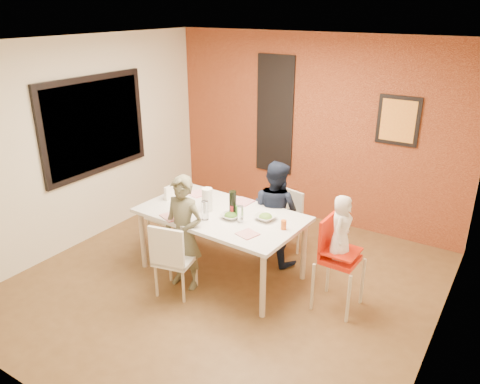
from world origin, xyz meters
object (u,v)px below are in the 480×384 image
Objects in this scene: chair_left at (173,211)px; wine_bottle at (233,204)px; paper_towel_roll at (207,200)px; child_near at (184,233)px; chair_near at (172,256)px; dining_table at (221,218)px; child_far at (275,212)px; toddler at (341,227)px; chair_far at (285,219)px; high_chair at (336,255)px.

chair_left is 1.13m from wine_bottle.
child_near is at bearing -94.38° from paper_towel_roll.
chair_near is at bearing -90.64° from child_near.
child_far reaches higher than dining_table.
toddler reaches higher than chair_near.
toddler reaches higher than chair_far.
child_near is (-0.02, 0.24, 0.18)m from chair_near.
chair_left is 2.27m from high_chair.
chair_near is 3.15× the size of paper_towel_roll.
high_chair is at bearing 80.44° from toddler.
toddler is at bearing -23.85° from chair_far.
toddler is (2.29, -0.05, 0.41)m from chair_left.
child_near is at bearing -98.51° from chair_near.
chair_near is 1.03× the size of chair_far.
high_chair is at bearing 161.76° from child_far.
wine_bottle is (0.35, 0.68, 0.46)m from chair_near.
toddler is 2.23× the size of wine_bottle.
wine_bottle reaches higher than dining_table.
child_far reaches higher than chair_far.
wine_bottle is at bearing 4.91° from paper_towel_roll.
child_near reaches higher than toddler.
chair_near is at bearing -117.35° from wine_bottle.
chair_near is 0.79m from paper_towel_roll.
high_chair is at bearing 4.33° from dining_table.
paper_towel_roll is (-0.17, -0.03, 0.21)m from dining_table.
dining_table is at bearing 179.84° from wine_bottle.
paper_towel_roll is at bearing 96.46° from high_chair.
chair_near is 1.64m from chair_far.
child_near is 1.73m from toddler.
toddler is (0.03, -0.00, 0.33)m from high_chair.
toddler reaches higher than high_chair.
chair_near is at bearing 75.35° from child_far.
chair_near is 0.66× the size of child_near.
dining_table is at bearing -102.34° from chair_far.
child_near is (-0.60, -1.30, 0.19)m from chair_far.
wine_bottle is (-1.22, -0.11, 0.33)m from high_chair.
child_far is 4.30× the size of wine_bottle.
child_far reaches higher than chair_left.
paper_towel_roll is (-0.57, -0.89, 0.46)m from chair_far.
chair_near is 1.84m from toddler.
chair_far is 1.15m from paper_towel_roll.
high_chair is 1.60m from paper_towel_roll.
high_chair is 3.33× the size of wine_bottle.
dining_table is 0.74m from chair_near.
chair_left is at bearing 171.41° from wine_bottle.
toddler is 1.25m from wine_bottle.
toddler is at bearing 92.24° from chair_left.
dining_table is 7.02× the size of paper_towel_roll.
toddler is at bearing -91.10° from high_chair.
chair_far is at bearing 60.24° from child_near.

